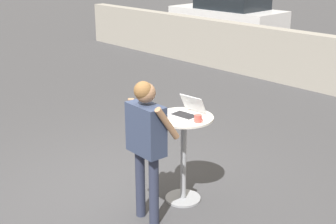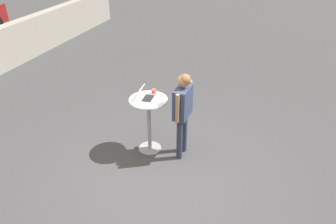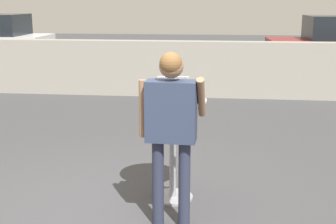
% 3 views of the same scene
% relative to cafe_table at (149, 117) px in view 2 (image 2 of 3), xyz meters
% --- Properties ---
extents(ground_plane, '(50.00, 50.00, 0.00)m').
position_rel_cafe_table_xyz_m(ground_plane, '(-0.60, -0.48, -0.72)').
color(ground_plane, '#3D3D3F').
extents(cafe_table, '(0.70, 0.70, 1.09)m').
position_rel_cafe_table_xyz_m(cafe_table, '(0.00, 0.00, 0.00)').
color(cafe_table, gray).
rests_on(cafe_table, ground_plane).
extents(laptop, '(0.35, 0.35, 0.22)m').
position_rel_cafe_table_xyz_m(laptop, '(-0.00, 0.06, 0.42)').
color(laptop, silver).
rests_on(laptop, cafe_table).
extents(coffee_mug, '(0.12, 0.09, 0.08)m').
position_rel_cafe_table_xyz_m(coffee_mug, '(0.24, -0.01, 0.41)').
color(coffee_mug, '#C14C42').
rests_on(coffee_mug, cafe_table).
extents(standing_person, '(0.60, 0.35, 1.65)m').
position_rel_cafe_table_xyz_m(standing_person, '(0.05, -0.63, 0.33)').
color(standing_person, '#282D42').
rests_on(standing_person, ground_plane).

